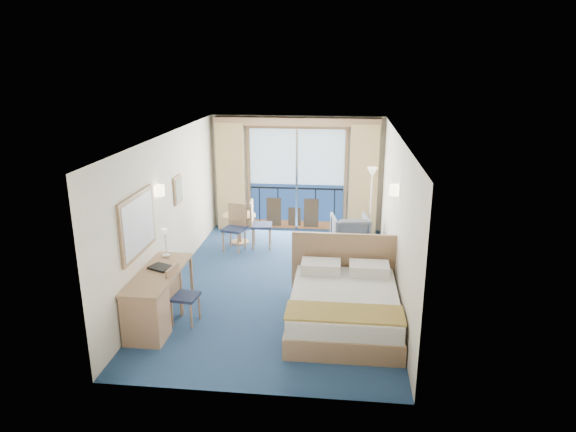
# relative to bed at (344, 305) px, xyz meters

# --- Properties ---
(floor) EXTENTS (6.50, 6.50, 0.00)m
(floor) POSITION_rel_bed_xyz_m (-1.15, 1.38, -0.32)
(floor) COLOR navy
(floor) RESTS_ON ground
(room_walls) EXTENTS (4.04, 6.54, 2.72)m
(room_walls) POSITION_rel_bed_xyz_m (-1.15, 1.38, 1.46)
(room_walls) COLOR silver
(room_walls) RESTS_ON ground
(balcony_door) EXTENTS (2.36, 0.03, 2.52)m
(balcony_door) POSITION_rel_bed_xyz_m (-1.16, 4.60, 0.82)
(balcony_door) COLOR navy
(balcony_door) RESTS_ON room_walls
(curtain_left) EXTENTS (0.65, 0.22, 2.55)m
(curtain_left) POSITION_rel_bed_xyz_m (-2.70, 4.45, 0.96)
(curtain_left) COLOR tan
(curtain_left) RESTS_ON room_walls
(curtain_right) EXTENTS (0.65, 0.22, 2.55)m
(curtain_right) POSITION_rel_bed_xyz_m (0.40, 4.45, 0.96)
(curtain_right) COLOR tan
(curtain_right) RESTS_ON room_walls
(pelmet) EXTENTS (3.80, 0.25, 0.18)m
(pelmet) POSITION_rel_bed_xyz_m (-1.15, 4.48, 2.26)
(pelmet) COLOR #A6795A
(pelmet) RESTS_ON room_walls
(mirror) EXTENTS (0.05, 1.25, 0.95)m
(mirror) POSITION_rel_bed_xyz_m (-3.12, -0.12, 1.23)
(mirror) COLOR #A6795A
(mirror) RESTS_ON room_walls
(wall_print) EXTENTS (0.04, 0.42, 0.52)m
(wall_print) POSITION_rel_bed_xyz_m (-3.12, 1.83, 1.28)
(wall_print) COLOR #A6795A
(wall_print) RESTS_ON room_walls
(sconce_left) EXTENTS (0.18, 0.18, 0.18)m
(sconce_left) POSITION_rel_bed_xyz_m (-3.09, 0.78, 1.53)
(sconce_left) COLOR beige
(sconce_left) RESTS_ON room_walls
(sconce_right) EXTENTS (0.18, 0.18, 0.18)m
(sconce_right) POSITION_rel_bed_xyz_m (0.79, 1.23, 1.53)
(sconce_right) COLOR beige
(sconce_right) RESTS_ON room_walls
(bed) EXTENTS (1.81, 2.15, 1.14)m
(bed) POSITION_rel_bed_xyz_m (0.00, 0.00, 0.00)
(bed) COLOR #A6795A
(bed) RESTS_ON ground
(nightstand) EXTENTS (0.47, 0.44, 0.61)m
(nightstand) POSITION_rel_bed_xyz_m (0.59, 1.26, -0.01)
(nightstand) COLOR tan
(nightstand) RESTS_ON ground
(phone) EXTENTS (0.24, 0.21, 0.09)m
(phone) POSITION_rel_bed_xyz_m (0.60, 1.22, 0.34)
(phone) COLOR white
(phone) RESTS_ON nightstand
(armchair) EXTENTS (0.89, 0.91, 0.71)m
(armchair) POSITION_rel_bed_xyz_m (0.11, 3.46, 0.04)
(armchair) COLOR #444A53
(armchair) RESTS_ON ground
(floor_lamp) EXTENTS (0.24, 0.24, 1.74)m
(floor_lamp) POSITION_rel_bed_xyz_m (0.54, 3.61, 1.00)
(floor_lamp) COLOR silver
(floor_lamp) RESTS_ON ground
(desk) EXTENTS (0.59, 1.72, 0.81)m
(desk) POSITION_rel_bed_xyz_m (-2.85, -0.64, 0.13)
(desk) COLOR #A6795A
(desk) RESTS_ON ground
(desk_chair) EXTENTS (0.44, 0.44, 0.91)m
(desk_chair) POSITION_rel_bed_xyz_m (-2.52, -0.20, 0.19)
(desk_chair) COLOR #1F2949
(desk_chair) RESTS_ON ground
(folder) EXTENTS (0.42, 0.38, 0.03)m
(folder) POSITION_rel_bed_xyz_m (-2.86, -0.02, 0.51)
(folder) COLOR black
(folder) RESTS_ON desk
(desk_lamp) EXTENTS (0.13, 0.13, 0.47)m
(desk_lamp) POSITION_rel_bed_xyz_m (-2.93, 0.45, 0.84)
(desk_lamp) COLOR silver
(desk_lamp) RESTS_ON desk
(round_table) EXTENTS (0.72, 0.72, 0.65)m
(round_table) POSITION_rel_bed_xyz_m (-2.32, 3.46, 0.17)
(round_table) COLOR #A6795A
(round_table) RESTS_ON ground
(table_chair_a) EXTENTS (0.49, 0.49, 1.04)m
(table_chair_a) POSITION_rel_bed_xyz_m (-1.88, 3.22, 0.27)
(table_chair_a) COLOR #1F2949
(table_chair_a) RESTS_ON ground
(table_chair_b) EXTENTS (0.52, 0.53, 1.00)m
(table_chair_b) POSITION_rel_bed_xyz_m (-2.32, 3.04, 0.24)
(table_chair_b) COLOR #1F2949
(table_chair_b) RESTS_ON ground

